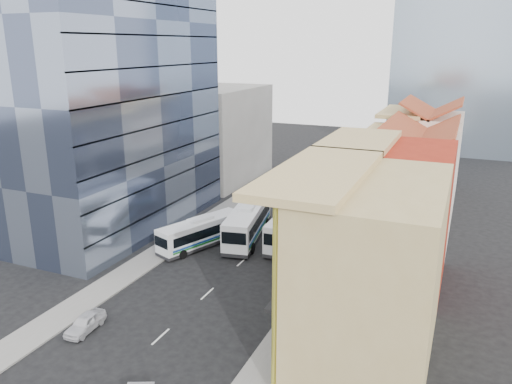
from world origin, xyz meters
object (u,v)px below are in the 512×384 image
at_px(office_tower, 113,94).
at_px(sedan_left, 85,323).
at_px(bus_left_far, 248,221).
at_px(shophouse_tan, 373,271).
at_px(bus_left_near, 201,232).
at_px(bus_right, 293,224).

bearing_deg(office_tower, sedan_left, -59.41).
bearing_deg(bus_left_far, sedan_left, -110.39).
relative_size(shophouse_tan, bus_left_far, 1.16).
relative_size(bus_left_near, bus_right, 0.85).
distance_m(shophouse_tan, bus_left_far, 22.90).
distance_m(bus_left_near, bus_right, 9.74).
height_order(shophouse_tan, office_tower, office_tower).
relative_size(office_tower, bus_left_far, 2.49).
bearing_deg(bus_left_far, office_tower, 176.05).
xyz_separation_m(bus_left_near, bus_right, (8.22, 5.21, 0.28)).
distance_m(office_tower, bus_left_near, 17.80).
bearing_deg(shophouse_tan, bus_left_near, 148.73).
distance_m(bus_left_far, bus_right, 4.88).
bearing_deg(sedan_left, shophouse_tan, 12.45).
bearing_deg(bus_left_far, bus_right, 2.83).
distance_m(bus_left_far, sedan_left, 21.65).
bearing_deg(shophouse_tan, bus_left_far, 135.22).
bearing_deg(bus_left_near, sedan_left, -69.10).
bearing_deg(bus_left_near, bus_right, 53.35).
height_order(office_tower, bus_left_near, office_tower).
bearing_deg(bus_right, office_tower, -173.22).
bearing_deg(sedan_left, office_tower, 117.43).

